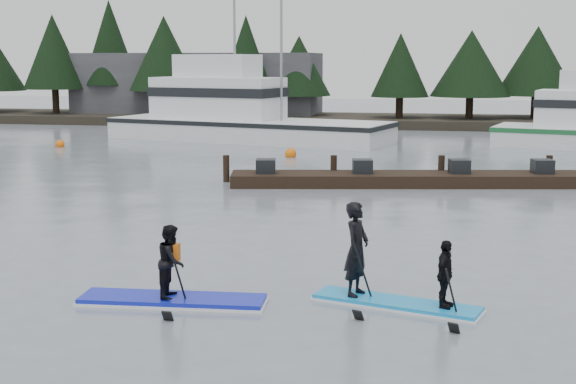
% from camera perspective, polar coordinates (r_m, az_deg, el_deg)
% --- Properties ---
extents(ground, '(160.00, 160.00, 0.00)m').
position_cam_1_polar(ground, '(15.36, -4.17, -7.65)').
color(ground, slate).
rests_on(ground, ground).
extents(far_shore, '(70.00, 8.00, 0.60)m').
position_cam_1_polar(far_shore, '(56.47, 6.78, 5.05)').
color(far_shore, '#2D281E').
rests_on(far_shore, ground).
extents(treeline, '(60.00, 4.00, 8.00)m').
position_cam_1_polar(treeline, '(56.50, 6.78, 4.74)').
color(treeline, black).
rests_on(treeline, ground).
extents(waterfront_building, '(18.00, 6.00, 5.00)m').
position_cam_1_polar(waterfront_building, '(60.88, -6.42, 7.43)').
color(waterfront_building, '#4C4C51').
rests_on(waterfront_building, ground).
extents(fishing_boat_large, '(16.78, 8.54, 9.29)m').
position_cam_1_polar(fishing_boat_large, '(45.63, -3.42, 4.58)').
color(fishing_boat_large, silver).
rests_on(fishing_boat_large, ground).
extents(floating_dock, '(13.58, 4.19, 0.45)m').
position_cam_1_polar(floating_dock, '(29.40, 9.19, 0.90)').
color(floating_dock, black).
rests_on(floating_dock, ground).
extents(buoy_b, '(0.54, 0.54, 0.54)m').
position_cam_1_polar(buoy_b, '(37.58, 0.19, 2.51)').
color(buoy_b, orange).
rests_on(buoy_b, ground).
extents(buoy_a, '(0.48, 0.48, 0.48)m').
position_cam_1_polar(buoy_a, '(43.63, -15.90, 3.10)').
color(buoy_a, orange).
rests_on(buoy_a, ground).
extents(paddleboard_solo, '(3.50, 1.19, 1.90)m').
position_cam_1_polar(paddleboard_solo, '(15.13, -8.25, -6.05)').
color(paddleboard_solo, '#131FB9').
rests_on(paddleboard_solo, ground).
extents(paddleboard_duo, '(3.18, 1.73, 2.37)m').
position_cam_1_polar(paddleboard_duo, '(14.92, 7.20, -5.44)').
color(paddleboard_duo, '#168DD5').
rests_on(paddleboard_duo, ground).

